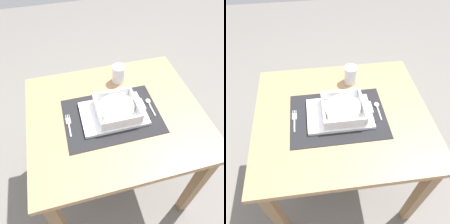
{
  "view_description": "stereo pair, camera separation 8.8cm",
  "coord_description": "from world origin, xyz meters",
  "views": [
    {
      "loc": [
        -0.2,
        -0.66,
        1.53
      ],
      "look_at": [
        -0.02,
        -0.01,
        0.75
      ],
      "focal_mm": 35.58,
      "sensor_mm": 36.0,
      "label": 1
    },
    {
      "loc": [
        -0.11,
        -0.68,
        1.53
      ],
      "look_at": [
        -0.02,
        -0.01,
        0.75
      ],
      "focal_mm": 35.58,
      "sensor_mm": 36.0,
      "label": 2
    }
  ],
  "objects": [
    {
      "name": "porridge_bowl",
      "position": [
        0.0,
        -0.01,
        0.76
      ],
      "size": [
        0.19,
        0.19,
        0.05
      ],
      "color": "white",
      "rests_on": "serving_plate"
    },
    {
      "name": "serving_plate",
      "position": [
        -0.01,
        -0.01,
        0.73
      ],
      "size": [
        0.3,
        0.21,
        0.02
      ],
      "primitive_type": "cube",
      "color": "white",
      "rests_on": "placemat"
    },
    {
      "name": "butter_knife",
      "position": [
        0.14,
        -0.02,
        0.72
      ],
      "size": [
        0.01,
        0.13,
        0.01
      ],
      "rotation": [
        0.0,
        0.0,
        0.01
      ],
      "color": "black",
      "rests_on": "placemat"
    },
    {
      "name": "drinking_glass",
      "position": [
        0.08,
        0.22,
        0.76
      ],
      "size": [
        0.07,
        0.07,
        0.09
      ],
      "color": "white",
      "rests_on": "dining_table"
    },
    {
      "name": "placemat",
      "position": [
        -0.02,
        -0.01,
        0.72
      ],
      "size": [
        0.45,
        0.32,
        0.0
      ],
      "primitive_type": "cube",
      "color": "black",
      "rests_on": "dining_table"
    },
    {
      "name": "ground_plane",
      "position": [
        0.0,
        0.0,
        0.0
      ],
      "size": [
        6.0,
        6.0,
        0.0
      ],
      "primitive_type": "plane",
      "color": "slate"
    },
    {
      "name": "fork",
      "position": [
        -0.23,
        -0.01,
        0.72
      ],
      "size": [
        0.02,
        0.13,
        0.0
      ],
      "rotation": [
        0.0,
        0.0,
        -0.07
      ],
      "color": "silver",
      "rests_on": "placemat"
    },
    {
      "name": "spoon",
      "position": [
        0.18,
        0.02,
        0.72
      ],
      "size": [
        0.02,
        0.11,
        0.01
      ],
      "rotation": [
        0.0,
        0.0,
        0.06
      ],
      "color": "silver",
      "rests_on": "placemat"
    },
    {
      "name": "dining_table",
      "position": [
        0.0,
        0.0,
        0.6
      ],
      "size": [
        0.84,
        0.73,
        0.72
      ],
      "color": "#A37A51",
      "rests_on": "ground"
    }
  ]
}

